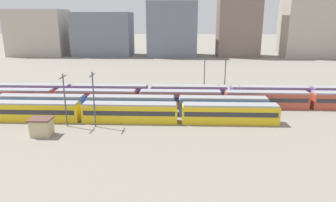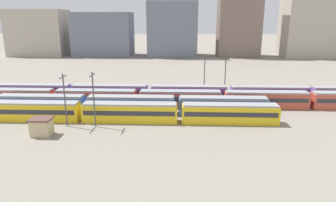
# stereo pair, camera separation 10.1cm
# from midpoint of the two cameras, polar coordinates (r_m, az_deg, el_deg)

# --- Properties ---
(ground_plane) EXTENTS (600.00, 600.00, 0.00)m
(ground_plane) POSITION_cam_midpoint_polar(r_m,az_deg,el_deg) (71.48, -20.23, -1.37)
(ground_plane) COLOR gray
(train_track_0) EXTENTS (55.80, 3.06, 3.75)m
(train_track_0) POSITION_cam_midpoint_polar(r_m,az_deg,el_deg) (58.85, -7.11, -2.08)
(train_track_0) COLOR yellow
(train_track_0) RESTS_ON ground_plane
(train_track_1) EXTENTS (55.80, 3.06, 3.75)m
(train_track_1) POSITION_cam_midpoint_polar(r_m,az_deg,el_deg) (63.86, -6.92, -0.67)
(train_track_1) COLOR #4C70BC
(train_track_1) RESTS_ON ground_plane
(train_track_2) EXTENTS (93.60, 3.06, 3.75)m
(train_track_2) POSITION_cam_midpoint_polar(r_m,az_deg,el_deg) (68.06, 2.25, 0.45)
(train_track_2) COLOR #BC4C38
(train_track_2) RESTS_ON ground_plane
(train_track_3) EXTENTS (112.50, 3.06, 3.75)m
(train_track_3) POSITION_cam_midpoint_polar(r_m,az_deg,el_deg) (74.01, 11.18, 1.39)
(train_track_3) COLOR #6B429E
(train_track_3) RESTS_ON ground_plane
(catenary_pole_0) EXTENTS (0.24, 3.20, 9.82)m
(catenary_pole_0) POSITION_cam_midpoint_polar(r_m,az_deg,el_deg) (58.07, -18.72, 0.62)
(catenary_pole_0) COLOR #4C4C51
(catenary_pole_0) RESTS_ON ground_plane
(catenary_pole_1) EXTENTS (0.24, 3.20, 9.74)m
(catenary_pole_1) POSITION_cam_midpoint_polar(r_m,az_deg,el_deg) (76.01, 10.53, 4.50)
(catenary_pole_1) COLOR #4C4C51
(catenary_pole_1) RESTS_ON ground_plane
(catenary_pole_2) EXTENTS (0.24, 3.20, 10.19)m
(catenary_pole_2) POSITION_cam_midpoint_polar(r_m,az_deg,el_deg) (56.32, -13.72, 0.76)
(catenary_pole_2) COLOR #4C4C51
(catenary_pole_2) RESTS_ON ground_plane
(catenary_pole_3) EXTENTS (0.24, 3.20, 9.95)m
(catenary_pole_3) POSITION_cam_midpoint_polar(r_m,az_deg,el_deg) (75.33, 6.74, 4.64)
(catenary_pole_3) COLOR #4C4C51
(catenary_pole_3) RESTS_ON ground_plane
(signal_hut) EXTENTS (3.60, 3.00, 3.04)m
(signal_hut) POSITION_cam_midpoint_polar(r_m,az_deg,el_deg) (56.10, -22.52, -4.44)
(signal_hut) COLOR #C6B284
(signal_hut) RESTS_ON ground_plane
(distant_building_0) EXTENTS (28.21, 17.97, 23.05)m
(distant_building_0) POSITION_cam_midpoint_polar(r_m,az_deg,el_deg) (174.79, -22.96, 11.63)
(distant_building_0) COLOR #B2A899
(distant_building_0) RESTS_ON ground_plane
(distant_building_1) EXTENTS (28.90, 18.38, 21.65)m
(distant_building_1) POSITION_cam_midpoint_polar(r_m,az_deg,el_deg) (163.62, -11.96, 12.07)
(distant_building_1) COLOR slate
(distant_building_1) RESTS_ON ground_plane
(distant_building_2) EXTENTS (24.27, 20.40, 26.83)m
(distant_building_2) POSITION_cam_midpoint_polar(r_m,az_deg,el_deg) (158.73, 0.79, 13.23)
(distant_building_2) COLOR slate
(distant_building_2) RESTS_ON ground_plane
(distant_building_3) EXTENTS (20.50, 14.43, 40.73)m
(distant_building_3) POSITION_cam_midpoint_polar(r_m,az_deg,el_deg) (161.16, 13.05, 15.36)
(distant_building_3) COLOR #7A665B
(distant_building_3) RESTS_ON ground_plane
(distant_building_4) EXTENTS (29.92, 17.96, 46.81)m
(distant_building_4) POSITION_cam_midpoint_polar(r_m,az_deg,el_deg) (171.70, 25.76, 15.27)
(distant_building_4) COLOR #B2A899
(distant_building_4) RESTS_ON ground_plane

